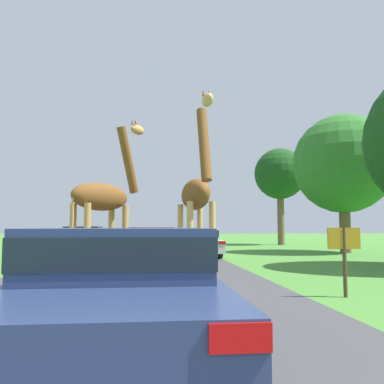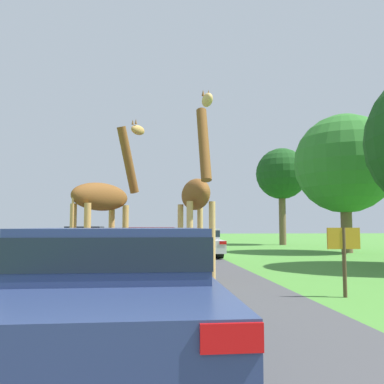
% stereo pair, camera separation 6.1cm
% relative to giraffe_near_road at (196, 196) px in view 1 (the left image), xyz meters
% --- Properties ---
extents(road, '(7.35, 120.00, 0.00)m').
position_rel_giraffe_near_road_xyz_m(road, '(-1.69, 18.51, -2.25)').
color(road, '#424244').
rests_on(road, ground).
extents(giraffe_near_road, '(0.90, 2.94, 4.73)m').
position_rel_giraffe_near_road_xyz_m(giraffe_near_road, '(0.00, 0.00, 0.00)').
color(giraffe_near_road, tan).
rests_on(giraffe_near_road, ground).
extents(giraffe_companion, '(2.12, 2.40, 4.74)m').
position_rel_giraffe_near_road_xyz_m(giraffe_companion, '(-2.49, 0.78, -0.06)').
color(giraffe_companion, tan).
rests_on(giraffe_companion, ground).
extents(car_lead_maroon, '(1.99, 4.60, 1.43)m').
position_rel_giraffe_near_road_xyz_m(car_lead_maroon, '(-1.54, -6.13, -1.50)').
color(car_lead_maroon, navy).
rests_on(car_lead_maroon, ground).
extents(car_queue_right, '(1.89, 4.05, 1.35)m').
position_rel_giraffe_near_road_xyz_m(car_queue_right, '(-0.49, 15.68, -1.54)').
color(car_queue_right, '#561914').
rests_on(car_queue_right, ground).
extents(car_queue_left, '(1.72, 4.52, 1.33)m').
position_rel_giraffe_near_road_xyz_m(car_queue_left, '(1.20, 9.01, -1.54)').
color(car_queue_left, silver).
rests_on(car_queue_left, ground).
extents(car_far_ahead, '(1.89, 4.32, 1.44)m').
position_rel_giraffe_near_road_xyz_m(car_far_ahead, '(-4.58, 10.62, -1.48)').
color(car_far_ahead, black).
rests_on(car_far_ahead, ground).
extents(car_verge_right, '(1.96, 4.22, 1.41)m').
position_rel_giraffe_near_road_xyz_m(car_verge_right, '(-1.27, 4.10, -1.50)').
color(car_verge_right, maroon).
rests_on(car_verge_right, ground).
extents(tree_left_edge, '(4.02, 4.02, 7.59)m').
position_rel_giraffe_near_road_xyz_m(tree_left_edge, '(9.01, 20.24, 3.27)').
color(tree_left_edge, brown).
rests_on(tree_left_edge, ground).
extents(tree_centre_back, '(5.49, 5.49, 7.67)m').
position_rel_giraffe_near_road_xyz_m(tree_centre_back, '(9.49, 10.71, 2.65)').
color(tree_centre_back, brown).
rests_on(tree_centre_back, ground).
extents(sign_post, '(0.70, 0.08, 1.42)m').
position_rel_giraffe_near_road_xyz_m(sign_post, '(2.78, -2.62, -1.26)').
color(sign_post, '#4C3823').
rests_on(sign_post, ground).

